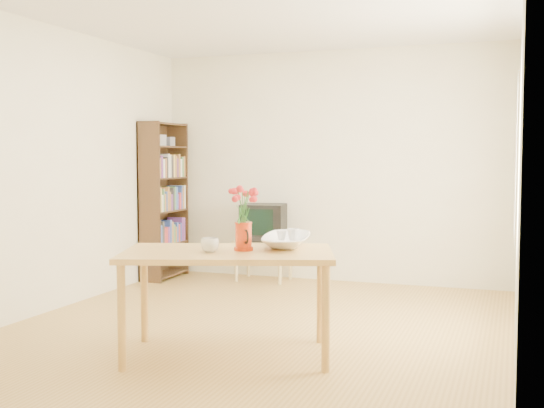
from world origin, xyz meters
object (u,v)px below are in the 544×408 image
at_px(bowl, 287,214).
at_px(television, 264,222).
at_px(table, 228,262).
at_px(pitcher, 244,237).
at_px(mug, 210,245).

distance_m(bowl, television, 2.72).
bearing_deg(television, table, -83.45).
relative_size(table, pitcher, 8.06).
height_order(table, television, television).
height_order(table, mug, mug).
height_order(table, bowl, bowl).
bearing_deg(bowl, mug, -128.66).
bearing_deg(bowl, television, 113.94).
relative_size(table, television, 3.08).
height_order(pitcher, television, pitcher).
distance_m(mug, bowl, 0.66).
bearing_deg(table, bowl, 32.43).
bearing_deg(mug, pitcher, 163.64).
relative_size(bowl, television, 0.94).
bearing_deg(television, mug, -85.56).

